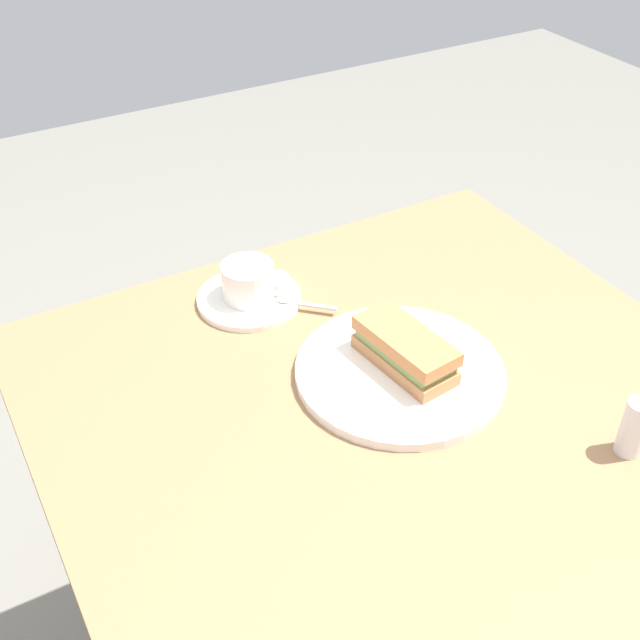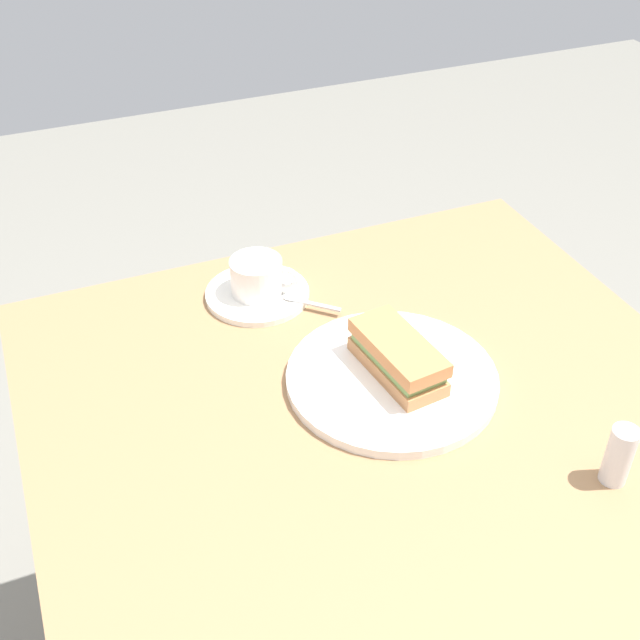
{
  "view_description": "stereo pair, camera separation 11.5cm",
  "coord_description": "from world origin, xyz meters",
  "px_view_note": "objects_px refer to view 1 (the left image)",
  "views": [
    {
      "loc": [
        0.52,
        -0.47,
        1.5
      ],
      "look_at": [
        -0.27,
        -0.02,
        0.8
      ],
      "focal_mm": 45.29,
      "sensor_mm": 36.0,
      "label": 1
    },
    {
      "loc": [
        0.57,
        -0.36,
        1.5
      ],
      "look_at": [
        -0.27,
        -0.02,
        0.8
      ],
      "focal_mm": 45.29,
      "sensor_mm": 36.0,
      "label": 2
    }
  ],
  "objects_px": {
    "sandwich_front": "(405,350)",
    "salt_shaker": "(634,427)",
    "dining_table": "(434,512)",
    "coffee_saucer": "(249,299)",
    "spoon": "(296,301)",
    "coffee_cup": "(249,280)",
    "sandwich_plate": "(400,372)"
  },
  "relations": [
    {
      "from": "sandwich_front",
      "to": "salt_shaker",
      "type": "xyz_separation_m",
      "value": [
        0.26,
        0.16,
        -0.0
      ]
    },
    {
      "from": "dining_table",
      "to": "coffee_saucer",
      "type": "distance_m",
      "value": 0.42
    },
    {
      "from": "dining_table",
      "to": "sandwich_front",
      "type": "xyz_separation_m",
      "value": [
        -0.15,
        0.04,
        0.15
      ]
    },
    {
      "from": "spoon",
      "to": "sandwich_front",
      "type": "bearing_deg",
      "value": 15.86
    },
    {
      "from": "sandwich_front",
      "to": "coffee_cup",
      "type": "xyz_separation_m",
      "value": [
        -0.25,
        -0.11,
        -0.0
      ]
    },
    {
      "from": "coffee_saucer",
      "to": "spoon",
      "type": "distance_m",
      "value": 0.08
    },
    {
      "from": "coffee_cup",
      "to": "spoon",
      "type": "bearing_deg",
      "value": 46.94
    },
    {
      "from": "dining_table",
      "to": "coffee_cup",
      "type": "xyz_separation_m",
      "value": [
        -0.4,
        -0.07,
        0.15
      ]
    },
    {
      "from": "sandwich_plate",
      "to": "spoon",
      "type": "distance_m",
      "value": 0.21
    },
    {
      "from": "coffee_cup",
      "to": "salt_shaker",
      "type": "relative_size",
      "value": 1.24
    },
    {
      "from": "sandwich_plate",
      "to": "coffee_saucer",
      "type": "distance_m",
      "value": 0.28
    },
    {
      "from": "salt_shaker",
      "to": "coffee_cup",
      "type": "bearing_deg",
      "value": -152.16
    },
    {
      "from": "sandwich_plate",
      "to": "coffee_cup",
      "type": "height_order",
      "value": "coffee_cup"
    },
    {
      "from": "spoon",
      "to": "salt_shaker",
      "type": "distance_m",
      "value": 0.51
    },
    {
      "from": "salt_shaker",
      "to": "dining_table",
      "type": "bearing_deg",
      "value": -118.53
    },
    {
      "from": "sandwich_plate",
      "to": "coffee_saucer",
      "type": "bearing_deg",
      "value": -157.9
    },
    {
      "from": "spoon",
      "to": "coffee_saucer",
      "type": "bearing_deg",
      "value": -132.77
    },
    {
      "from": "dining_table",
      "to": "coffee_saucer",
      "type": "bearing_deg",
      "value": -169.99
    },
    {
      "from": "dining_table",
      "to": "sandwich_plate",
      "type": "xyz_separation_m",
      "value": [
        -0.14,
        0.03,
        0.12
      ]
    },
    {
      "from": "spoon",
      "to": "salt_shaker",
      "type": "bearing_deg",
      "value": 25.12
    },
    {
      "from": "sandwich_front",
      "to": "coffee_saucer",
      "type": "distance_m",
      "value": 0.28
    },
    {
      "from": "salt_shaker",
      "to": "coffee_saucer",
      "type": "bearing_deg",
      "value": -152.08
    },
    {
      "from": "spoon",
      "to": "salt_shaker",
      "type": "xyz_separation_m",
      "value": [
        0.46,
        0.21,
        0.03
      ]
    },
    {
      "from": "coffee_saucer",
      "to": "spoon",
      "type": "bearing_deg",
      "value": 47.23
    },
    {
      "from": "sandwich_front",
      "to": "coffee_cup",
      "type": "height_order",
      "value": "sandwich_front"
    },
    {
      "from": "coffee_saucer",
      "to": "salt_shaker",
      "type": "xyz_separation_m",
      "value": [
        0.51,
        0.27,
        0.03
      ]
    },
    {
      "from": "dining_table",
      "to": "spoon",
      "type": "bearing_deg",
      "value": -177.42
    },
    {
      "from": "dining_table",
      "to": "sandwich_plate",
      "type": "bearing_deg",
      "value": 166.9
    },
    {
      "from": "dining_table",
      "to": "spoon",
      "type": "relative_size",
      "value": 13.1
    },
    {
      "from": "coffee_saucer",
      "to": "coffee_cup",
      "type": "bearing_deg",
      "value": 60.33
    },
    {
      "from": "sandwich_front",
      "to": "coffee_saucer",
      "type": "xyz_separation_m",
      "value": [
        -0.25,
        -0.11,
        -0.04
      ]
    },
    {
      "from": "coffee_saucer",
      "to": "sandwich_plate",
      "type": "bearing_deg",
      "value": 22.1
    }
  ]
}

